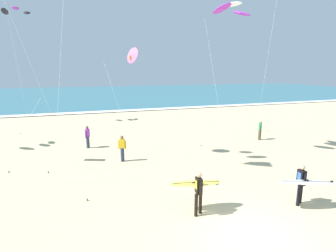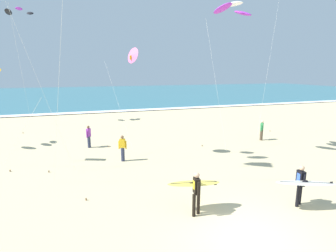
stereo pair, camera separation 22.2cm
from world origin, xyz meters
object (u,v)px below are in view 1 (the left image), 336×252
(kite_arc_violet_high, at_px, (16,11))
(bystander_yellow_top, at_px, (122,148))
(surfer_lead, at_px, (304,182))
(kite_delta_rose_close, at_px, (131,56))
(kite_arc_ivory_far, at_px, (232,9))
(bystander_purple_top, at_px, (88,137))
(surfer_trailing, at_px, (197,187))
(bystander_green_top, at_px, (260,130))

(kite_arc_violet_high, height_order, bystander_yellow_top, kite_arc_violet_high)
(surfer_lead, bearing_deg, kite_delta_rose_close, 121.36)
(kite_arc_ivory_far, height_order, bystander_purple_top, kite_arc_ivory_far)
(surfer_lead, height_order, kite_arc_ivory_far, kite_arc_ivory_far)
(kite_delta_rose_close, height_order, bystander_yellow_top, kite_delta_rose_close)
(kite_arc_ivory_far, bearing_deg, bystander_purple_top, 153.75)
(surfer_lead, bearing_deg, surfer_trailing, 166.63)
(kite_delta_rose_close, bearing_deg, bystander_yellow_top, -150.17)
(bystander_green_top, bearing_deg, kite_arc_violet_high, 144.37)
(kite_arc_ivory_far, relative_size, kite_delta_rose_close, 1.39)
(bystander_green_top, bearing_deg, kite_arc_ivory_far, -154.29)
(bystander_green_top, height_order, bystander_purple_top, same)
(surfer_trailing, distance_m, kite_arc_ivory_far, 11.27)
(surfer_lead, relative_size, kite_arc_ivory_far, 0.28)
(bystander_green_top, bearing_deg, surfer_lead, -119.44)
(kite_arc_ivory_far, distance_m, bystander_green_top, 9.46)
(bystander_purple_top, bearing_deg, surfer_lead, -56.15)
(kite_delta_rose_close, bearing_deg, bystander_green_top, 5.67)
(surfer_lead, bearing_deg, kite_arc_violet_high, 120.22)
(bystander_yellow_top, bearing_deg, kite_arc_violet_high, 116.26)
(surfer_trailing, bearing_deg, kite_arc_violet_high, 112.53)
(kite_delta_rose_close, relative_size, bystander_green_top, 4.23)
(surfer_trailing, height_order, kite_arc_ivory_far, kite_arc_ivory_far)
(kite_arc_violet_high, relative_size, bystander_yellow_top, 7.07)
(surfer_trailing, xyz_separation_m, kite_arc_violet_high, (-8.89, 21.42, 9.84))
(surfer_lead, xyz_separation_m, surfer_trailing, (-4.17, 0.99, -0.00))
(surfer_lead, height_order, surfer_trailing, same)
(kite_delta_rose_close, bearing_deg, surfer_lead, -58.64)
(surfer_trailing, xyz_separation_m, kite_arc_ivory_far, (5.07, 6.22, 7.91))
(surfer_lead, height_order, bystander_green_top, surfer_lead)
(surfer_lead, xyz_separation_m, kite_delta_rose_close, (-5.04, 8.28, 5.16))
(surfer_lead, xyz_separation_m, bystander_purple_top, (-7.67, 11.44, -0.23))
(bystander_purple_top, bearing_deg, kite_arc_violet_high, 116.12)
(kite_delta_rose_close, bearing_deg, bystander_purple_top, 129.72)
(bystander_green_top, relative_size, bystander_purple_top, 1.00)
(bystander_green_top, bearing_deg, bystander_purple_top, 170.59)
(kite_arc_ivory_far, distance_m, bystander_purple_top, 12.56)
(kite_arc_violet_high, xyz_separation_m, bystander_purple_top, (5.38, -10.97, -10.07))
(kite_arc_ivory_far, bearing_deg, kite_delta_rose_close, 169.82)
(surfer_trailing, bearing_deg, kite_delta_rose_close, 96.88)
(surfer_lead, distance_m, bystander_purple_top, 13.77)
(kite_delta_rose_close, distance_m, bystander_green_top, 11.66)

